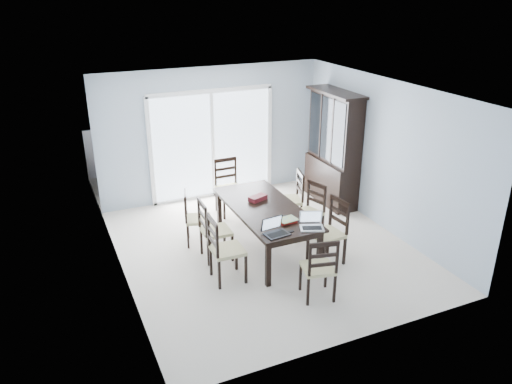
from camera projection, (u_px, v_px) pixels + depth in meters
floor at (265, 249)px, 8.18m from camera, size 5.00×5.00×0.00m
ceiling at (266, 90)px, 7.18m from camera, size 5.00×5.00×0.00m
back_wall at (212, 133)px, 9.78m from camera, size 4.50×0.02×2.60m
wall_left at (117, 198)px, 6.83m from camera, size 0.02×5.00×2.60m
wall_right at (385, 156)px, 8.52m from camera, size 0.02×5.00×2.60m
balcony at (199, 181)px, 11.15m from camera, size 4.50×2.00×0.10m
railing at (185, 143)px, 11.76m from camera, size 4.50×0.06×1.10m
dining_table at (265, 211)px, 7.92m from camera, size 1.00×2.20×0.75m
china_hutch at (333, 150)px, 9.58m from camera, size 0.50×1.38×2.20m
sliding_door at (212, 144)px, 9.85m from camera, size 2.52×0.05×2.18m
chair_left_near at (221, 243)px, 7.07m from camera, size 0.47×0.46×1.18m
chair_left_mid at (210, 224)px, 7.66m from camera, size 0.46×0.44×1.14m
chair_left_far at (192, 212)px, 8.15m from camera, size 0.51×0.50×1.07m
chair_right_near at (333, 224)px, 7.60m from camera, size 0.51×0.49×1.18m
chair_right_mid at (312, 205)px, 8.40m from camera, size 0.52×0.52×1.08m
chair_right_far at (294, 193)px, 8.81m from camera, size 0.53×0.52×1.14m
chair_end_near at (321, 263)px, 6.64m from camera, size 0.50×0.51×1.10m
chair_end_far at (228, 180)px, 9.30m from camera, size 0.45×0.47×1.19m
laptop_dark at (277, 231)px, 7.00m from camera, size 0.36×0.27×0.23m
laptop_silver at (312, 225)px, 7.17m from camera, size 0.40×0.35×0.23m
book_stack at (287, 220)px, 7.39m from camera, size 0.29×0.24×0.05m
cell_phone at (290, 231)px, 7.10m from camera, size 0.11×0.06×0.01m
game_box at (258, 198)px, 8.13m from camera, size 0.34×0.25×0.08m
hot_tub at (171, 163)px, 10.75m from camera, size 1.88×1.72×0.90m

